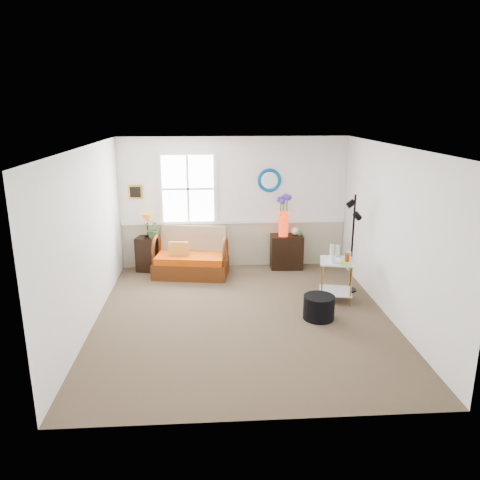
{
  "coord_description": "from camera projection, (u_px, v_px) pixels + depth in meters",
  "views": [
    {
      "loc": [
        -0.49,
        -6.63,
        3.12
      ],
      "look_at": [
        -0.02,
        0.4,
        1.13
      ],
      "focal_mm": 35.0,
      "sensor_mm": 36.0,
      "label": 1
    }
  ],
  "objects": [
    {
      "name": "ottoman",
      "position": [
        319.0,
        307.0,
        7.15
      ],
      "size": [
        0.62,
        0.62,
        0.37
      ],
      "primitive_type": "cylinder",
      "rotation": [
        0.0,
        0.0,
        -0.38
      ],
      "color": "black",
      "rests_on": "floor"
    },
    {
      "name": "wainscot",
      "position": [
        234.0,
        244.0,
        9.51
      ],
      "size": [
        4.46,
        0.02,
        0.9
      ],
      "primitive_type": "cube",
      "color": "tan",
      "rests_on": "walls"
    },
    {
      "name": "side_table",
      "position": [
        336.0,
        280.0,
        7.8
      ],
      "size": [
        0.65,
        0.65,
        0.69
      ],
      "primitive_type": null,
      "rotation": [
        0.0,
        0.0,
        -0.23
      ],
      "color": "gold",
      "rests_on": "floor"
    },
    {
      "name": "lamp_stand",
      "position": [
        148.0,
        254.0,
        9.25
      ],
      "size": [
        0.48,
        0.48,
        0.69
      ],
      "primitive_type": null,
      "rotation": [
        0.0,
        0.0,
        -0.26
      ],
      "color": "black",
      "rests_on": "floor"
    },
    {
      "name": "ceiling",
      "position": [
        243.0,
        147.0,
        6.54
      ],
      "size": [
        4.5,
        5.0,
        0.01
      ],
      "primitive_type": "cube",
      "color": "white",
      "rests_on": "walls"
    },
    {
      "name": "floor_lamp",
      "position": [
        352.0,
        244.0,
        8.06
      ],
      "size": [
        0.27,
        0.27,
        1.73
      ],
      "primitive_type": null,
      "rotation": [
        0.0,
        0.0,
        0.08
      ],
      "color": "black",
      "rests_on": "floor"
    },
    {
      "name": "picture",
      "position": [
        135.0,
        192.0,
        9.08
      ],
      "size": [
        0.28,
        0.03,
        0.28
      ],
      "primitive_type": "cube",
      "color": "gold",
      "rests_on": "walls"
    },
    {
      "name": "mirror",
      "position": [
        269.0,
        180.0,
        9.2
      ],
      "size": [
        0.47,
        0.07,
        0.47
      ],
      "primitive_type": "torus",
      "rotation": [
        1.57,
        0.0,
        0.0
      ],
      "color": "#004E99",
      "rests_on": "walls"
    },
    {
      "name": "loveseat",
      "position": [
        191.0,
        253.0,
        8.93
      ],
      "size": [
        1.49,
        0.99,
        0.91
      ],
      "primitive_type": null,
      "rotation": [
        0.0,
        0.0,
        -0.16
      ],
      "color": "#60290C",
      "rests_on": "floor"
    },
    {
      "name": "table_lamp",
      "position": [
        147.0,
        225.0,
        9.06
      ],
      "size": [
        0.37,
        0.37,
        0.48
      ],
      "primitive_type": null,
      "rotation": [
        0.0,
        0.0,
        -0.6
      ],
      "color": "#B0671F",
      "rests_on": "lamp_stand"
    },
    {
      "name": "window",
      "position": [
        188.0,
        189.0,
        9.13
      ],
      "size": [
        1.14,
        0.06,
        1.44
      ],
      "primitive_type": null,
      "color": "white",
      "rests_on": "walls"
    },
    {
      "name": "throw_pillow",
      "position": [
        179.0,
        252.0,
        8.89
      ],
      "size": [
        0.39,
        0.13,
        0.38
      ],
      "primitive_type": null,
      "rotation": [
        0.0,
        0.0,
        -0.1
      ],
      "color": "orange",
      "rests_on": "loveseat"
    },
    {
      "name": "cabinet",
      "position": [
        286.0,
        252.0,
        9.39
      ],
      "size": [
        0.65,
        0.43,
        0.68
      ],
      "primitive_type": null,
      "rotation": [
        0.0,
        0.0,
        -0.03
      ],
      "color": "black",
      "rests_on": "floor"
    },
    {
      "name": "chair_rail",
      "position": [
        234.0,
        222.0,
        9.37
      ],
      "size": [
        4.46,
        0.04,
        0.06
      ],
      "primitive_type": "cube",
      "color": "white",
      "rests_on": "walls"
    },
    {
      "name": "flower_vase",
      "position": [
        284.0,
        216.0,
        9.15
      ],
      "size": [
        0.27,
        0.27,
        0.82
      ],
      "primitive_type": null,
      "rotation": [
        0.0,
        0.0,
        -0.15
      ],
      "color": "#F8330E",
      "rests_on": "cabinet"
    },
    {
      "name": "walls",
      "position": [
        243.0,
        236.0,
        6.89
      ],
      "size": [
        4.51,
        5.01,
        2.6
      ],
      "color": "white",
      "rests_on": "floor"
    },
    {
      "name": "potted_plant",
      "position": [
        153.0,
        231.0,
        9.06
      ],
      "size": [
        0.44,
        0.46,
        0.27
      ],
      "primitive_type": "imported",
      "rotation": [
        0.0,
        0.0,
        -0.49
      ],
      "color": "#3D6431",
      "rests_on": "lamp_stand"
    },
    {
      "name": "tabletop_items",
      "position": [
        340.0,
        254.0,
        7.68
      ],
      "size": [
        0.43,
        0.43,
        0.24
      ],
      "primitive_type": null,
      "rotation": [
        0.0,
        0.0,
        -0.06
      ],
      "color": "silver",
      "rests_on": "side_table"
    },
    {
      "name": "floor",
      "position": [
        243.0,
        317.0,
        7.25
      ],
      "size": [
        4.5,
        5.0,
        0.01
      ],
      "primitive_type": "cube",
      "color": "brown",
      "rests_on": "ground"
    }
  ]
}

